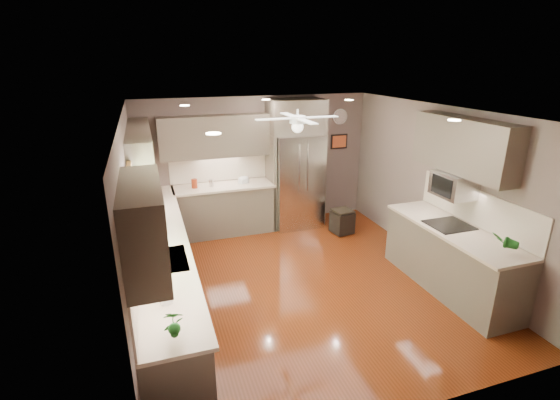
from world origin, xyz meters
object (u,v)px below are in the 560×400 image
potted_plant_left (174,322)px  bowl (244,182)px  canister_a (194,184)px  paper_towel (165,290)px  potted_plant_right (505,241)px  canister_b (211,183)px  stool (342,222)px  microwave (454,185)px  soap_bottle (149,241)px  refrigerator (296,166)px

potted_plant_left → bowl: (1.60, 4.16, -0.13)m
canister_a → paper_towel: paper_towel is taller
canister_a → potted_plant_right: potted_plant_right is taller
canister_b → bowl: (0.61, -0.00, -0.04)m
canister_b → potted_plant_right: potted_plant_right is taller
potted_plant_left → stool: size_ratio=0.72×
canister_b → microwave: bearing=-42.7°
microwave → stool: (-0.66, 1.99, -1.24)m
potted_plant_left → stool: 4.83m
soap_bottle → potted_plant_left: potted_plant_left is taller
canister_b → refrigerator: (1.64, -0.03, 0.18)m
potted_plant_right → microwave: bearing=84.5°
canister_a → bowl: size_ratio=0.77×
canister_b → stool: 2.55m
canister_a → stool: bearing=-16.1°
soap_bottle → refrigerator: (2.79, 2.30, 0.15)m
canister_a → refrigerator: 1.95m
refrigerator → paper_towel: size_ratio=7.62×
bowl → refrigerator: 1.06m
canister_b → paper_towel: bearing=-106.0°
bowl → canister_a: bearing=179.2°
canister_b → potted_plant_left: potted_plant_left is taller
refrigerator → bowl: bearing=178.7°
potted_plant_left → canister_a: bearing=80.6°
canister_b → potted_plant_right: 4.75m
stool → canister_b: bearing=162.1°
canister_a → soap_bottle: size_ratio=0.84×
potted_plant_right → microwave: microwave is taller
potted_plant_right → canister_a: bearing=129.8°
soap_bottle → refrigerator: 3.62m
canister_b → potted_plant_left: 4.28m
canister_b → paper_towel: 3.74m
canister_a → soap_bottle: 2.49m
refrigerator → stool: (0.67, -0.72, -0.95)m
paper_towel → microwave: bearing=12.1°
paper_towel → potted_plant_left: bearing=-85.9°
bowl → refrigerator: bearing=-1.3°
potted_plant_left → bowl: bearing=69.0°
soap_bottle → paper_towel: bearing=-84.9°
refrigerator → potted_plant_left: bearing=-122.5°
microwave → stool: size_ratio=1.23×
soap_bottle → stool: 3.88m
potted_plant_left → stool: potted_plant_left is taller
potted_plant_left → paper_towel: potted_plant_left is taller
microwave → canister_b: bearing=137.3°
paper_towel → potted_plant_right: bearing=-2.9°
refrigerator → stool: 1.37m
bowl → paper_towel: 3.95m
canister_a → canister_b: 0.30m
refrigerator → stool: size_ratio=5.47×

